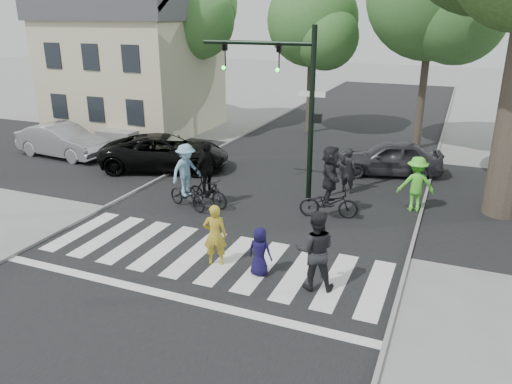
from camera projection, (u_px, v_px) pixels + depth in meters
ground at (194, 273)px, 12.89m from camera, size 120.00×120.00×0.00m
road_stem at (265, 207)px, 17.24m from camera, size 10.00×70.00×0.01m
road_cross at (292, 182)px, 19.85m from camera, size 70.00×10.00×0.01m
curb_left at (142, 188)px, 19.04m from camera, size 0.10×70.00×0.10m
curb_right at (417, 229)px, 15.40m from camera, size 0.10×70.00×0.10m
crosswalk at (206, 261)px, 13.46m from camera, size 10.00×3.85×0.01m
traffic_signal at (288, 90)px, 16.84m from camera, size 4.45×0.29×6.00m
bg_tree_0 at (119, 17)px, 29.70m from camera, size 5.46×5.20×8.97m
bg_tree_1 at (188, 7)px, 27.26m from camera, size 6.09×5.80×9.80m
bg_tree_2 at (316, 25)px, 26.03m from camera, size 5.04×4.80×8.40m
house at (133, 62)px, 27.92m from camera, size 8.40×8.10×8.82m
pedestrian_woman at (215, 235)px, 13.07m from camera, size 0.72×0.60×1.69m
pedestrian_child at (260, 252)px, 12.60m from camera, size 0.65×0.45×1.29m
pedestrian_adult at (315, 250)px, 11.86m from camera, size 1.16×1.01×2.02m
cyclist_left at (187, 181)px, 16.87m from camera, size 1.89×1.32×2.27m
cyclist_mid at (207, 181)px, 17.04m from camera, size 1.81×1.14×2.28m
cyclist_right at (330, 186)px, 16.06m from camera, size 2.01×1.86×2.42m
car_suv at (165, 153)px, 21.25m from camera, size 5.89×4.13×1.49m
car_silver at (62, 141)px, 23.18m from camera, size 4.74×2.00×1.52m
car_grey at (390, 158)px, 20.57m from camera, size 4.48×2.66×1.43m
bystander_hivis at (416, 184)px, 16.67m from camera, size 1.38×1.03×1.89m
bystander_dark at (348, 171)px, 18.43m from camera, size 0.70×0.55×1.71m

